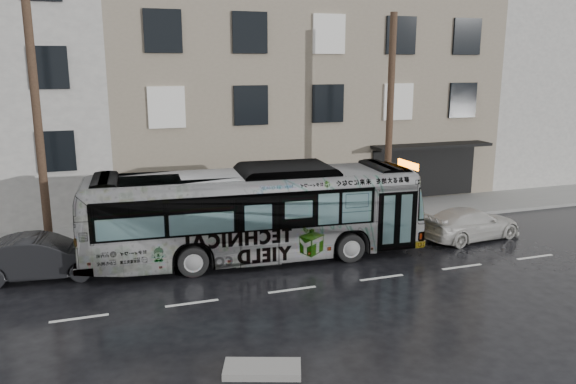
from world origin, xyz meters
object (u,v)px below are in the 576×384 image
object	(u,v)px
utility_pole_front	(390,121)
white_sedan	(471,224)
bus	(254,213)
dark_sedan	(42,257)
sign_post	(408,193)
utility_pole_rear	(39,133)

from	to	relation	value
utility_pole_front	white_sedan	size ratio (longest dim) A/B	2.03
bus	dark_sedan	world-z (taller)	bus
sign_post	utility_pole_front	bearing A→B (deg)	180.00
utility_pole_rear	white_sedan	bearing A→B (deg)	-10.74
utility_pole_rear	white_sedan	world-z (taller)	utility_pole_rear
sign_post	dark_sedan	size ratio (longest dim) A/B	0.54
utility_pole_front	bus	distance (m)	7.84
white_sedan	utility_pole_front	bearing A→B (deg)	28.46
bus	white_sedan	distance (m)	9.13
dark_sedan	bus	bearing A→B (deg)	-87.42
utility_pole_rear	sign_post	xyz separation A→B (m)	(15.10, 0.00, -3.30)
utility_pole_front	sign_post	bearing A→B (deg)	0.00
utility_pole_front	white_sedan	bearing A→B (deg)	-54.07
utility_pole_front	utility_pole_rear	bearing A→B (deg)	180.00
sign_post	white_sedan	xyz separation A→B (m)	(1.13, -3.08, -0.71)
bus	sign_post	bearing A→B (deg)	-68.37
utility_pole_front	sign_post	distance (m)	3.48
utility_pole_front	bus	xyz separation A→B (m)	(-6.82, -2.53, -2.93)
sign_post	bus	size ratio (longest dim) A/B	0.19
white_sedan	dark_sedan	size ratio (longest dim) A/B	1.00
bus	utility_pole_rear	bearing A→B (deg)	74.51
utility_pole_front	dark_sedan	world-z (taller)	utility_pole_front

